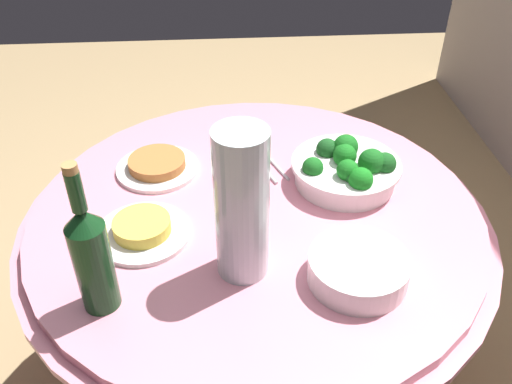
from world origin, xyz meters
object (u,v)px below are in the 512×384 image
object	(u,v)px
decorative_fruit_vase	(242,212)
serving_tongs	(267,165)
broccoli_bowl	(347,168)
food_plate_peanuts	(157,166)
wine_bottle	(92,256)
plate_stack	(358,269)
food_plate_fried_egg	(142,230)
label_placard_front	(231,206)

from	to	relation	value
decorative_fruit_vase	serving_tongs	world-z (taller)	decorative_fruit_vase
broccoli_bowl	food_plate_peanuts	size ratio (longest dim) A/B	1.27
wine_bottle	food_plate_peanuts	bearing A→B (deg)	170.58
plate_stack	wine_bottle	xyz separation A→B (m)	(0.03, -0.52, 0.10)
serving_tongs	food_plate_fried_egg	bearing A→B (deg)	-49.91
food_plate_fried_egg	decorative_fruit_vase	bearing A→B (deg)	61.61
plate_stack	wine_bottle	world-z (taller)	wine_bottle
wine_bottle	food_plate_peanuts	xyz separation A→B (m)	(-0.46, 0.08, -0.11)
serving_tongs	food_plate_peanuts	size ratio (longest dim) A/B	0.75
wine_bottle	food_plate_peanuts	world-z (taller)	wine_bottle
wine_bottle	food_plate_fried_egg	distance (m)	0.24
plate_stack	decorative_fruit_vase	bearing A→B (deg)	-102.30
food_plate_peanuts	food_plate_fried_egg	bearing A→B (deg)	-3.24
wine_bottle	food_plate_fried_egg	xyz separation A→B (m)	(-0.20, 0.06, -0.11)
broccoli_bowl	plate_stack	xyz separation A→B (m)	(0.34, -0.05, -0.02)
broccoli_bowl	serving_tongs	bearing A→B (deg)	-115.47
food_plate_fried_egg	food_plate_peanuts	xyz separation A→B (m)	(-0.26, 0.01, -0.00)
serving_tongs	food_plate_peanuts	world-z (taller)	food_plate_peanuts
plate_stack	label_placard_front	distance (m)	0.34
decorative_fruit_vase	label_placard_front	xyz separation A→B (m)	(-0.18, -0.02, -0.12)
broccoli_bowl	food_plate_fried_egg	size ratio (longest dim) A/B	1.27
wine_bottle	label_placard_front	bearing A→B (deg)	133.69
plate_stack	food_plate_fried_egg	size ratio (longest dim) A/B	0.95
decorative_fruit_vase	food_plate_fried_egg	world-z (taller)	decorative_fruit_vase
serving_tongs	label_placard_front	size ratio (longest dim) A/B	3.00
food_plate_fried_egg	wine_bottle	bearing A→B (deg)	-17.17
serving_tongs	plate_stack	bearing A→B (deg)	19.03
wine_bottle	food_plate_fried_egg	bearing A→B (deg)	162.83
food_plate_fried_egg	food_plate_peanuts	distance (m)	0.26
wine_bottle	label_placard_front	distance (m)	0.38
serving_tongs	broccoli_bowl	bearing A→B (deg)	64.53
wine_bottle	serving_tongs	bearing A→B (deg)	141.09
wine_bottle	broccoli_bowl	bearing A→B (deg)	123.00
food_plate_peanuts	label_placard_front	bearing A→B (deg)	42.33
decorative_fruit_vase	food_plate_peanuts	world-z (taller)	decorative_fruit_vase
decorative_fruit_vase	food_plate_peanuts	bearing A→B (deg)	-151.33
broccoli_bowl	food_plate_peanuts	distance (m)	0.50
plate_stack	serving_tongs	bearing A→B (deg)	-160.97
broccoli_bowl	wine_bottle	bearing A→B (deg)	-57.00
food_plate_peanuts	wine_bottle	bearing A→B (deg)	-9.42
plate_stack	serving_tongs	xyz separation A→B (m)	(-0.44, -0.15, -0.03)
plate_stack	food_plate_fried_egg	bearing A→B (deg)	-110.56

